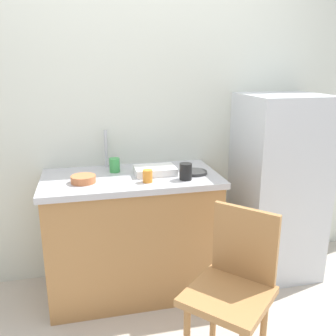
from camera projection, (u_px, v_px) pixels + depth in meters
The scene contains 12 objects.
back_wall at pixel (132, 112), 2.73m from camera, with size 4.80×0.10×2.53m, color silver.
cabinet_base at pixel (133, 236), 2.62m from camera, with size 1.15×0.60×0.84m, color #A87542.
countertop at pixel (131, 178), 2.50m from camera, with size 1.19×0.64×0.04m, color #B7B7BC.
faucet at pixel (106, 149), 2.66m from camera, with size 0.02×0.02×0.28m, color #B7B7BC.
refrigerator at pixel (277, 187), 2.81m from camera, with size 0.59×0.57×1.40m, color silver.
chair at pixel (233, 285), 1.90m from camera, with size 0.57×0.57×0.89m.
dish_tray at pixel (155, 170), 2.52m from camera, with size 0.28×0.20×0.05m, color white.
terracotta_bowl at pixel (83, 179), 2.34m from camera, with size 0.16×0.16×0.05m, color #C67042.
hotplate at pixel (195, 172), 2.53m from camera, with size 0.17×0.17×0.02m, color #2D2D2D.
cup_green at pixel (115, 165), 2.56m from camera, with size 0.07×0.07×0.10m, color green.
cup_black at pixel (186, 172), 2.39m from camera, with size 0.08×0.08×0.11m, color black.
cup_orange at pixel (148, 176), 2.34m from camera, with size 0.06×0.06×0.08m, color orange.
Camera 1 is at (-0.36, -1.73, 1.61)m, focal length 39.09 mm.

